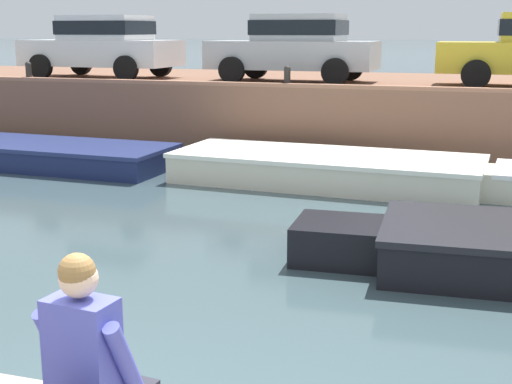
{
  "coord_description": "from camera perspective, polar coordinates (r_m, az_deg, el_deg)",
  "views": [
    {
      "loc": [
        2.09,
        -3.33,
        2.86
      ],
      "look_at": [
        -0.23,
        3.96,
        1.11
      ],
      "focal_mm": 50.0,
      "sensor_mm": 36.0,
      "label": 1
    }
  ],
  "objects": [
    {
      "name": "far_wall_coping",
      "position": [
        14.97,
        9.64,
        8.26
      ],
      "size": [
        60.0,
        0.24,
        0.08
      ],
      "primitive_type": "cube",
      "color": "#9F6C52",
      "rests_on": "far_quay_wall"
    },
    {
      "name": "boat_moored_west_navy",
      "position": [
        16.08,
        -17.52,
        2.95
      ],
      "size": [
        6.86,
        2.22,
        0.5
      ],
      "color": "navy",
      "rests_on": "ground"
    },
    {
      "name": "person_seated_right",
      "position": [
        3.92,
        -13.22,
        -12.88
      ],
      "size": [
        0.56,
        0.56,
        0.96
      ],
      "color": "#282833",
      "rests_on": "near_quay"
    },
    {
      "name": "car_leftmost_white",
      "position": [
        18.75,
        -12.15,
        11.52
      ],
      "size": [
        3.98,
        2.08,
        1.54
      ],
      "color": "white",
      "rests_on": "far_quay_wall"
    },
    {
      "name": "far_quay_wall",
      "position": [
        17.9,
        10.85,
        6.14
      ],
      "size": [
        60.0,
        6.0,
        1.66
      ],
      "primitive_type": "cube",
      "color": "brown",
      "rests_on": "ground"
    },
    {
      "name": "car_left_inner_silver",
      "position": [
        16.86,
        3.17,
        11.65
      ],
      "size": [
        3.88,
        1.94,
        1.54
      ],
      "color": "#B7BABC",
      "rests_on": "far_quay_wall"
    },
    {
      "name": "mooring_bollard_west",
      "position": [
        18.25,
        -17.74,
        9.26
      ],
      "size": [
        0.15,
        0.15,
        0.45
      ],
      "color": "#2D2B28",
      "rests_on": "far_quay_wall"
    },
    {
      "name": "boat_moored_central_cream",
      "position": [
        13.43,
        6.83,
        1.75
      ],
      "size": [
        6.95,
        2.5,
        0.57
      ],
      "color": "silver",
      "rests_on": "ground"
    },
    {
      "name": "ground_plane",
      "position": [
        9.67,
        4.35,
        -4.35
      ],
      "size": [
        400.0,
        400.0,
        0.0
      ],
      "primitive_type": "plane",
      "color": "#3D5156"
    },
    {
      "name": "mooring_bollard_mid",
      "position": [
        15.47,
        2.51,
        9.31
      ],
      "size": [
        0.15,
        0.15,
        0.45
      ],
      "color": "#2D2B28",
      "rests_on": "far_quay_wall"
    }
  ]
}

